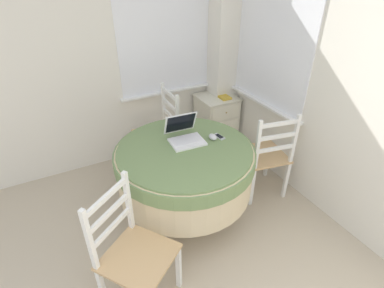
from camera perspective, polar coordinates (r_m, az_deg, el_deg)
corner_room_shell at (r=2.58m, az=5.09°, el=12.12°), size 4.29×5.03×2.55m
round_dining_table at (r=2.64m, az=-1.36°, el=-4.25°), size 1.21×1.21×0.78m
laptop at (r=2.63m, az=-1.39°, el=1.71°), size 0.31×0.33×0.22m
computer_mouse at (r=2.65m, az=3.99°, el=1.35°), size 0.06×0.10×0.05m
cell_phone at (r=2.70m, az=5.20°, el=1.42°), size 0.07×0.12×0.01m
dining_chair_near_back_window at (r=3.43m, az=-6.22°, el=2.20°), size 0.44×0.44×0.96m
dining_chair_near_right_window at (r=3.09m, az=13.78°, el=-2.23°), size 0.51×0.51×0.96m
dining_chair_camera_near at (r=2.18m, az=-11.23°, el=-19.65°), size 0.61×0.61×0.96m
corner_cabinet at (r=3.95m, az=4.61°, el=4.50°), size 0.47×0.46×0.67m
book_on_cabinet at (r=3.80m, az=5.86°, el=9.07°), size 0.12×0.24×0.02m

